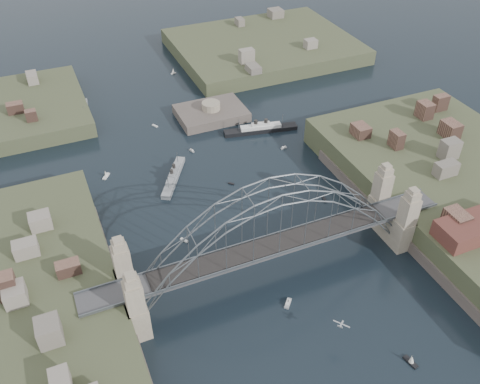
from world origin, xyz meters
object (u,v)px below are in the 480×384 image
at_px(wharf_shed, 479,226).
at_px(naval_cruiser_far, 85,111).
at_px(fort_island, 211,118).
at_px(ocean_liner, 261,129).
at_px(naval_cruiser_near, 174,177).
at_px(bridge, 273,232).

height_order(wharf_shed, naval_cruiser_far, wharf_shed).
xyz_separation_m(fort_island, ocean_liner, (11.18, -14.58, 1.23)).
bearing_deg(ocean_liner, naval_cruiser_near, -158.19).
relative_size(wharf_shed, naval_cruiser_near, 1.16).
bearing_deg(wharf_shed, fort_island, 110.85).
height_order(bridge, naval_cruiser_near, bridge).
relative_size(fort_island, wharf_shed, 1.10).
bearing_deg(naval_cruiser_near, wharf_shed, -46.26).
distance_m(bridge, wharf_shed, 46.23).
distance_m(bridge, ocean_liner, 61.14).
distance_m(wharf_shed, naval_cruiser_near, 78.35).
bearing_deg(naval_cruiser_far, bridge, -73.69).
xyz_separation_m(wharf_shed, naval_cruiser_far, (-70.01, 102.89, -9.12)).
xyz_separation_m(fort_island, naval_cruiser_far, (-38.01, 18.89, 1.22)).
distance_m(fort_island, ocean_liner, 18.42).
height_order(bridge, fort_island, bridge).
height_order(bridge, ocean_liner, bridge).
bearing_deg(ocean_liner, wharf_shed, -73.30).
bearing_deg(ocean_liner, naval_cruiser_far, 145.76).
bearing_deg(naval_cruiser_far, fort_island, -26.43).
height_order(wharf_shed, naval_cruiser_near, wharf_shed).
xyz_separation_m(bridge, fort_island, (12.00, 70.00, -12.66)).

